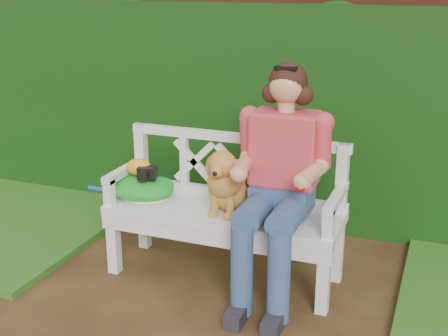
% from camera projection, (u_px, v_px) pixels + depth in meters
% --- Properties ---
extents(ground, '(60.00, 60.00, 0.00)m').
position_uv_depth(ground, '(183.00, 329.00, 3.37)').
color(ground, '#341D10').
extents(brick_wall, '(10.00, 0.30, 2.20)m').
position_uv_depth(brick_wall, '(282.00, 81.00, 4.71)').
color(brick_wall, maroon).
rests_on(brick_wall, ground).
extents(ivy_hedge, '(10.00, 0.18, 1.70)m').
position_uv_depth(ivy_hedge, '(273.00, 118.00, 4.59)').
color(ivy_hedge, '#14410D').
rests_on(ivy_hedge, ground).
extents(garden_bench, '(1.64, 0.79, 0.48)m').
position_uv_depth(garden_bench, '(224.00, 243.00, 3.88)').
color(garden_bench, white).
rests_on(garden_bench, ground).
extents(seated_woman, '(0.80, 0.93, 1.41)m').
position_uv_depth(seated_woman, '(282.00, 183.00, 3.59)').
color(seated_woman, '#CA4854').
rests_on(seated_woman, ground).
extents(dog, '(0.35, 0.43, 0.43)m').
position_uv_depth(dog, '(228.00, 179.00, 3.70)').
color(dog, '#B36327').
rests_on(dog, garden_bench).
extents(tennis_racket, '(0.67, 0.37, 0.03)m').
position_uv_depth(tennis_racket, '(141.00, 195.00, 3.99)').
color(tennis_racket, silver).
rests_on(tennis_racket, garden_bench).
extents(green_bag, '(0.51, 0.43, 0.15)m').
position_uv_depth(green_bag, '(141.00, 187.00, 3.97)').
color(green_bag, green).
rests_on(green_bag, garden_bench).
extents(camera_item, '(0.14, 0.12, 0.08)m').
position_uv_depth(camera_item, '(147.00, 172.00, 3.89)').
color(camera_item, black).
rests_on(camera_item, green_bag).
extents(baseball_glove, '(0.18, 0.14, 0.11)m').
position_uv_depth(baseball_glove, '(139.00, 167.00, 3.94)').
color(baseball_glove, orange).
rests_on(baseball_glove, green_bag).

